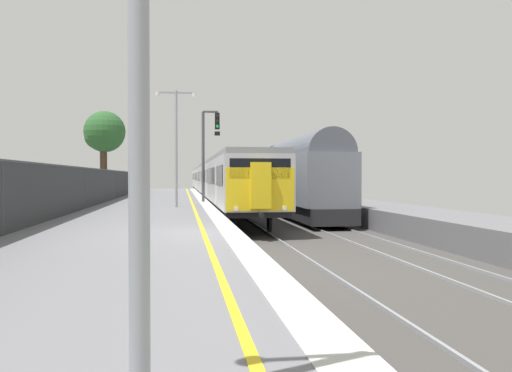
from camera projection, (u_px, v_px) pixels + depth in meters
ground at (313, 253)px, 14.81m from camera, size 17.40×110.00×1.21m
commuter_train_at_platform at (213, 179)px, 51.82m from camera, size 2.83×62.92×3.81m
freight_train_adjacent_track at (253, 176)px, 53.50m from camera, size 2.60×58.39×4.79m
signal_gantry at (207, 145)px, 32.44m from camera, size 1.10×0.24×5.48m
platform_lamp_mid at (176, 139)px, 26.79m from camera, size 2.00×0.20×5.78m
platform_back_fence at (2, 196)px, 13.68m from camera, size 0.07×99.00×1.96m
background_tree_left at (103, 133)px, 40.82m from camera, size 3.12×3.12×6.50m
background_tree_centre at (101, 133)px, 45.48m from camera, size 3.07×3.07×6.89m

